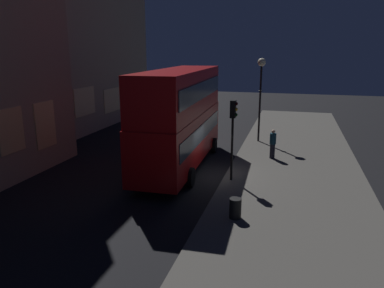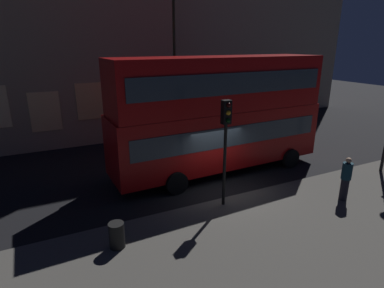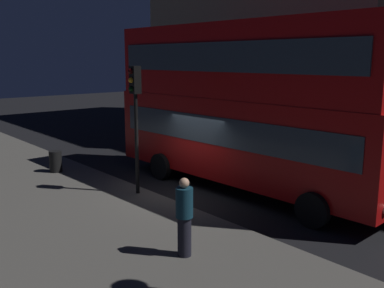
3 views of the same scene
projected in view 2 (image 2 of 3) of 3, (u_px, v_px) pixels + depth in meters
name	position (u px, v px, depth m)	size (l,w,h in m)	color
ground_plane	(222.00, 190.00, 13.53)	(80.00, 80.00, 0.00)	black
sidewalk_slab	(296.00, 245.00, 9.74)	(44.00, 7.12, 0.12)	#4C4944
building_with_clock	(31.00, 17.00, 20.46)	(15.94, 10.13, 15.40)	tan
building_plain_facade	(241.00, 8.00, 28.48)	(16.55, 8.21, 18.30)	tan
double_decker_bus	(219.00, 111.00, 14.61)	(10.58, 3.10, 5.50)	#9E0C0C
traffic_light_near_kerb	(226.00, 132.00, 11.18)	(0.33, 0.37, 4.05)	black
pedestrian	(346.00, 178.00, 12.17)	(0.38, 0.38, 1.77)	black
litter_bin	(117.00, 235.00, 9.42)	(0.47, 0.47, 0.81)	black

